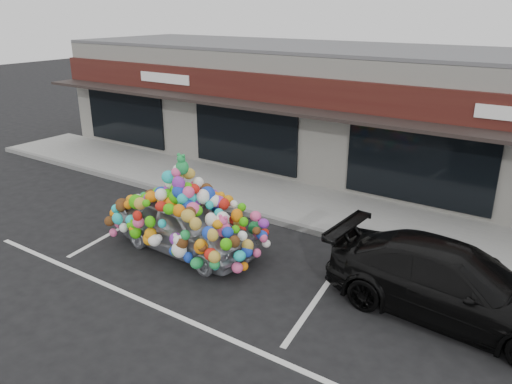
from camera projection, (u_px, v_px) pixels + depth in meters
The scene contains 9 objects.
ground at pixel (215, 257), 11.89m from camera, with size 90.00×90.00×0.00m, color black.
shop_building at pixel (362, 110), 17.68m from camera, with size 24.00×7.20×4.31m.
sidewalk at pixel (298, 203), 14.97m from camera, with size 26.00×3.00×0.15m, color gray.
kerb at pixel (271, 220), 13.81m from camera, with size 26.00×0.18×0.16m, color slate.
parking_stripe_left at pixel (128, 224), 13.74m from camera, with size 0.12×4.40×0.01m, color silver.
parking_stripe_mid at pixel (324, 288), 10.57m from camera, with size 0.12×4.40×0.01m, color silver.
lane_line at pixel (222, 335), 9.06m from camera, with size 14.00×0.12×0.01m, color silver.
toy_car at pixel (185, 220), 11.99m from camera, with size 2.73×4.08×2.32m.
black_sedan at pixel (452, 283), 9.43m from camera, with size 4.82×1.96×1.40m, color black.
Camera 1 is at (6.78, -8.21, 5.60)m, focal length 35.00 mm.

